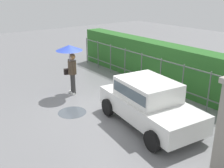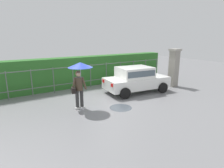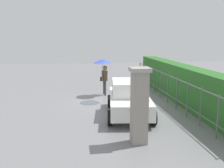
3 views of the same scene
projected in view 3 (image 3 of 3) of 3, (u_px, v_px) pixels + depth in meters
The scene contains 7 objects.
ground_plane at pixel (114, 103), 12.74m from camera, with size 40.00×40.00×0.00m, color slate.
car at pixel (129, 97), 10.75m from camera, with size 3.89×2.22×1.48m.
pedestrian at pixel (103, 68), 14.19m from camera, with size 1.06×1.06×2.10m.
gate_pillar at pixel (139, 105), 7.80m from camera, with size 0.60×0.60×2.42m.
fence_section at pixel (168, 87), 12.74m from camera, with size 11.71×0.05×1.50m.
hedge_row at pixel (183, 84), 12.82m from camera, with size 12.66×0.90×1.90m, color #2D6B28.
puddle_near at pixel (90, 103), 12.85m from camera, with size 1.02×1.02×0.00m, color #4C545B.
Camera 3 is at (12.21, -1.76, 3.34)m, focal length 40.14 mm.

